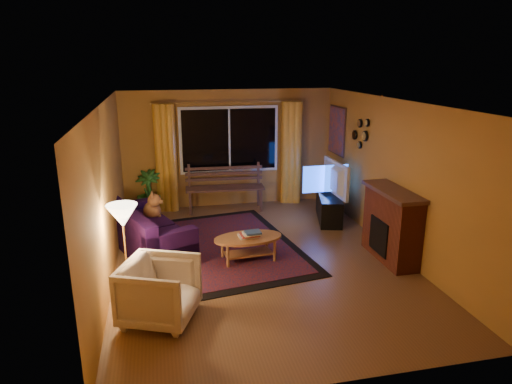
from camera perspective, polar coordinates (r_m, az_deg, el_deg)
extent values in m
cube|color=brown|center=(7.42, 0.50, -8.52)|extent=(4.50, 6.00, 0.02)
cube|color=white|center=(6.76, 0.56, 11.25)|extent=(4.50, 6.00, 0.02)
cube|color=#BC7E34|center=(9.87, -3.39, 5.44)|extent=(4.50, 0.02, 2.50)
cube|color=#BC7E34|center=(6.86, -18.20, -0.22)|extent=(0.02, 6.00, 2.50)
cube|color=#BC7E34|center=(7.79, 16.96, 1.81)|extent=(0.02, 6.00, 2.50)
cube|color=black|center=(9.77, -3.35, 6.52)|extent=(2.00, 0.02, 1.30)
cylinder|color=#BF8C3F|center=(9.62, -3.38, 11.18)|extent=(3.20, 0.03, 0.03)
cylinder|color=#F5A32E|center=(9.65, -11.21, 4.12)|extent=(0.36, 0.36, 2.24)
cylinder|color=#F5A32E|center=(10.06, 4.38, 4.88)|extent=(0.36, 0.36, 2.24)
cube|color=#482C24|center=(9.69, -3.87, -0.90)|extent=(1.67, 0.59, 0.49)
imported|color=#235B1E|center=(9.69, -13.29, -0.02)|extent=(0.62, 0.62, 0.91)
cube|color=black|center=(7.78, -13.15, -4.52)|extent=(1.50, 2.13, 0.79)
imported|color=beige|center=(5.78, -11.95, -11.69)|extent=(1.04, 1.07, 0.86)
cylinder|color=#BF8C3F|center=(6.28, -15.99, -7.37)|extent=(0.28, 0.28, 1.30)
cube|color=maroon|center=(7.95, -3.16, -6.64)|extent=(2.56, 3.59, 0.02)
cylinder|color=#B16D3D|center=(7.33, -0.99, -7.06)|extent=(1.18, 1.18, 0.40)
cube|color=black|center=(9.23, 9.10, -1.87)|extent=(0.73, 1.31, 0.52)
imported|color=black|center=(9.07, 9.27, 1.69)|extent=(0.16, 1.16, 0.67)
cube|color=maroon|center=(7.56, 16.58, -4.16)|extent=(0.40, 1.20, 1.10)
cube|color=#DF4F10|center=(9.86, 10.06, 7.57)|extent=(0.04, 0.76, 0.96)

